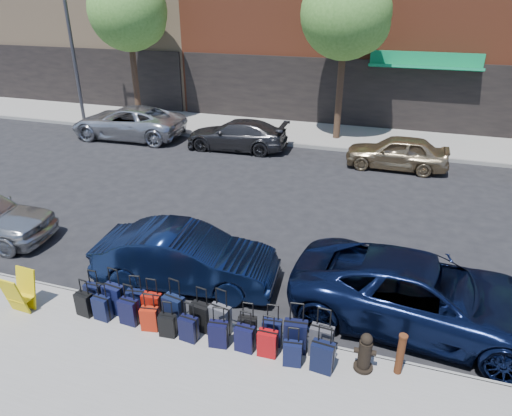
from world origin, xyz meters
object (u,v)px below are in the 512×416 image
(suitcase_front_5, at_px, (201,317))
(car_far_1, at_px, (237,135))
(display_rack, at_px, (20,292))
(tree_left, at_px, (130,13))
(tree_center, at_px, (349,16))
(car_far_0, at_px, (128,122))
(fire_hydrant, at_px, (365,353))
(car_near_1, at_px, (186,258))
(car_near_2, at_px, (421,294))
(bollard, at_px, (400,354))
(streetlight, at_px, (73,29))
(car_far_2, at_px, (397,152))

(suitcase_front_5, relative_size, car_far_1, 0.22)
(display_rack, xyz_separation_m, car_far_1, (0.37, 12.28, 0.05))
(tree_left, distance_m, tree_center, 10.50)
(tree_left, xyz_separation_m, car_far_0, (0.85, -2.57, -4.67))
(fire_hydrant, height_order, car_near_1, car_near_1)
(display_rack, bearing_deg, car_near_2, 19.29)
(fire_hydrant, xyz_separation_m, bollard, (0.60, 0.10, 0.07))
(car_far_0, bearing_deg, tree_center, 101.93)
(car_near_2, xyz_separation_m, car_far_1, (-7.70, 9.93, -0.09))
(car_near_2, bearing_deg, car_far_0, 57.38)
(display_rack, bearing_deg, car_far_1, 91.37)
(streetlight, bearing_deg, tree_center, 2.98)
(streetlight, bearing_deg, suitcase_front_5, -46.64)
(car_far_1, bearing_deg, bollard, 29.66)
(car_near_2, bearing_deg, bollard, 173.68)
(tree_center, relative_size, car_far_0, 1.35)
(streetlight, relative_size, car_far_2, 2.06)
(tree_left, relative_size, car_near_1, 1.70)
(car_far_0, height_order, car_far_2, car_far_0)
(car_near_1, bearing_deg, tree_left, 28.66)
(bollard, height_order, display_rack, display_rack)
(car_near_1, xyz_separation_m, car_far_2, (4.36, 9.73, -0.04))
(suitcase_front_5, relative_size, car_far_2, 0.25)
(car_near_1, distance_m, car_near_2, 5.24)
(tree_center, xyz_separation_m, bollard, (3.23, -14.27, -4.83))
(car_near_1, distance_m, car_far_0, 12.89)
(streetlight, height_order, car_far_0, streetlight)
(streetlight, relative_size, car_near_1, 1.87)
(bollard, xyz_separation_m, car_near_1, (-4.92, 1.56, 0.12))
(car_near_1, distance_m, car_far_1, 10.38)
(tree_center, bearing_deg, car_far_1, -147.62)
(streetlight, relative_size, car_far_1, 1.79)
(tree_left, xyz_separation_m, display_rack, (5.99, -14.90, -4.82))
(display_rack, relative_size, car_far_0, 0.17)
(suitcase_front_5, height_order, fire_hydrant, suitcase_front_5)
(fire_hydrant, bearing_deg, tree_center, 96.32)
(car_near_2, distance_m, car_far_2, 9.62)
(tree_center, xyz_separation_m, display_rack, (-4.51, -14.90, -4.82))
(streetlight, bearing_deg, car_near_1, -45.63)
(car_near_1, xyz_separation_m, car_near_2, (5.24, 0.16, 0.03))
(fire_hydrant, relative_size, car_far_2, 0.20)
(fire_hydrant, height_order, car_far_2, car_far_2)
(car_far_0, distance_m, car_far_1, 5.51)
(car_far_1, bearing_deg, streetlight, -104.36)
(car_far_1, bearing_deg, car_far_0, -93.20)
(fire_hydrant, bearing_deg, car_near_2, 58.83)
(tree_center, height_order, display_rack, tree_center)
(suitcase_front_5, distance_m, car_far_0, 14.81)
(bollard, bearing_deg, suitcase_front_5, -179.65)
(car_far_1, bearing_deg, tree_left, -115.09)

